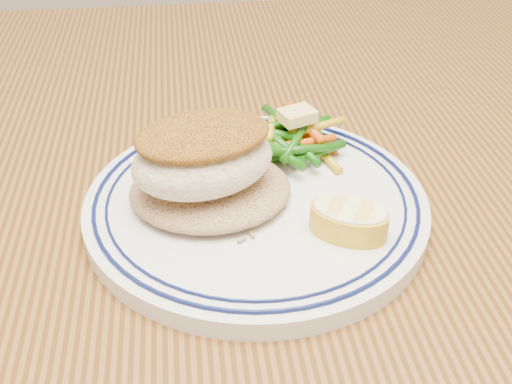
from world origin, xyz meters
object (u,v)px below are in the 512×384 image
Objects in this scene: fish_fillet at (203,154)px; lemon_wedge at (349,219)px; rice_pilaf at (210,186)px; vegetable_pile at (289,137)px; plate at (256,203)px; dining_table at (304,271)px.

fish_fillet reaches higher than lemon_wedge.
rice_pilaf is 0.11m from lemon_wedge.
rice_pilaf is at bearing 150.07° from lemon_wedge.
rice_pilaf is at bearing -139.49° from vegetable_pile.
lemon_wedge is (0.09, -0.05, 0.00)m from rice_pilaf.
plate is 2.65× the size of vegetable_pile.
fish_fillet is at bearing -155.13° from dining_table.
vegetable_pile is (0.04, 0.06, 0.02)m from plate.
rice_pilaf is at bearing 53.51° from fish_fillet.
plate is 3.71× the size of lemon_wedge.
lemon_wedge is at bearing -29.93° from rice_pilaf.
vegetable_pile is at bearing 101.39° from lemon_wedge.
rice_pilaf is 0.09m from vegetable_pile.
fish_fillet is at bearing -126.49° from rice_pilaf.
fish_fillet is at bearing -138.56° from vegetable_pile.
dining_table is 0.15m from rice_pilaf.
plate is at bearing -119.73° from vegetable_pile.
rice_pilaf reaches higher than lemon_wedge.
dining_table is at bearing 24.87° from fish_fillet.
plate is 0.08m from lemon_wedge.
dining_table is 12.71× the size of fish_fillet.
fish_fillet is at bearing 153.81° from lemon_wedge.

